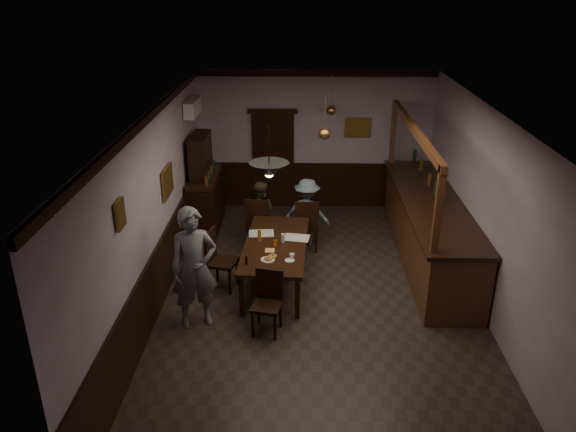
{
  "coord_description": "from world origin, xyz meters",
  "views": [
    {
      "loc": [
        -0.31,
        -7.72,
        4.79
      ],
      "look_at": [
        -0.5,
        0.7,
        1.15
      ],
      "focal_mm": 35.0,
      "sensor_mm": 36.0,
      "label": 1
    }
  ],
  "objects_px": {
    "person_seated_right": "(307,212)",
    "soda_can": "(276,243)",
    "pendant_brass_mid": "(325,134)",
    "sideboard": "(205,193)",
    "dining_table": "(276,247)",
    "pendant_iron": "(269,170)",
    "person_standing": "(194,268)",
    "pendant_brass_far": "(331,110)",
    "chair_far_right": "(307,223)",
    "chair_near": "(268,299)",
    "chair_side": "(218,257)",
    "chair_far_left": "(258,221)",
    "bar_counter": "(429,228)",
    "person_seated_left": "(260,213)",
    "coffee_cup": "(292,256)"
  },
  "relations": [
    {
      "from": "chair_far_right",
      "to": "pendant_brass_mid",
      "type": "distance_m",
      "value": 1.76
    },
    {
      "from": "chair_far_right",
      "to": "bar_counter",
      "type": "distance_m",
      "value": 2.2
    },
    {
      "from": "dining_table",
      "to": "chair_far_right",
      "type": "relative_size",
      "value": 2.19
    },
    {
      "from": "chair_far_right",
      "to": "coffee_cup",
      "type": "bearing_deg",
      "value": 80.72
    },
    {
      "from": "person_seated_right",
      "to": "pendant_brass_mid",
      "type": "height_order",
      "value": "pendant_brass_mid"
    },
    {
      "from": "chair_far_right",
      "to": "person_seated_left",
      "type": "bearing_deg",
      "value": -21.88
    },
    {
      "from": "pendant_brass_mid",
      "to": "person_seated_right",
      "type": "bearing_deg",
      "value": 121.95
    },
    {
      "from": "person_standing",
      "to": "chair_near",
      "type": "bearing_deg",
      "value": -25.92
    },
    {
      "from": "sideboard",
      "to": "pendant_iron",
      "type": "distance_m",
      "value": 3.65
    },
    {
      "from": "person_seated_left",
      "to": "coffee_cup",
      "type": "distance_m",
      "value": 2.21
    },
    {
      "from": "sideboard",
      "to": "chair_side",
      "type": "bearing_deg",
      "value": -76.23
    },
    {
      "from": "person_seated_left",
      "to": "person_standing",
      "type": "bearing_deg",
      "value": 90.87
    },
    {
      "from": "sideboard",
      "to": "soda_can",
      "type": "bearing_deg",
      "value": -56.78
    },
    {
      "from": "person_seated_left",
      "to": "bar_counter",
      "type": "distance_m",
      "value": 3.13
    },
    {
      "from": "soda_can",
      "to": "sideboard",
      "type": "relative_size",
      "value": 0.06
    },
    {
      "from": "sideboard",
      "to": "pendant_brass_mid",
      "type": "xyz_separation_m",
      "value": [
        2.31,
        -1.1,
        1.51
      ]
    },
    {
      "from": "person_seated_left",
      "to": "sideboard",
      "type": "height_order",
      "value": "sideboard"
    },
    {
      "from": "person_seated_right",
      "to": "soda_can",
      "type": "height_order",
      "value": "person_seated_right"
    },
    {
      "from": "chair_far_left",
      "to": "person_seated_right",
      "type": "distance_m",
      "value": 0.95
    },
    {
      "from": "person_seated_left",
      "to": "sideboard",
      "type": "distance_m",
      "value": 1.3
    },
    {
      "from": "chair_far_left",
      "to": "chair_side",
      "type": "xyz_separation_m",
      "value": [
        -0.56,
        -1.42,
        -0.02
      ]
    },
    {
      "from": "dining_table",
      "to": "soda_can",
      "type": "height_order",
      "value": "soda_can"
    },
    {
      "from": "person_seated_right",
      "to": "sideboard",
      "type": "distance_m",
      "value": 2.15
    },
    {
      "from": "bar_counter",
      "to": "pendant_brass_mid",
      "type": "height_order",
      "value": "pendant_brass_mid"
    },
    {
      "from": "pendant_brass_mid",
      "to": "pendant_iron",
      "type": "bearing_deg",
      "value": -114.06
    },
    {
      "from": "chair_far_left",
      "to": "soda_can",
      "type": "relative_size",
      "value": 8.7
    },
    {
      "from": "chair_near",
      "to": "pendant_brass_mid",
      "type": "xyz_separation_m",
      "value": [
        0.86,
        2.41,
        1.78
      ]
    },
    {
      "from": "chair_side",
      "to": "pendant_brass_far",
      "type": "distance_m",
      "value": 3.98
    },
    {
      "from": "chair_near",
      "to": "person_standing",
      "type": "relative_size",
      "value": 0.51
    },
    {
      "from": "chair_side",
      "to": "coffee_cup",
      "type": "relative_size",
      "value": 12.65
    },
    {
      "from": "person_standing",
      "to": "bar_counter",
      "type": "bearing_deg",
      "value": 10.02
    },
    {
      "from": "person_seated_left",
      "to": "bar_counter",
      "type": "relative_size",
      "value": 0.28
    },
    {
      "from": "soda_can",
      "to": "pendant_brass_mid",
      "type": "relative_size",
      "value": 0.15
    },
    {
      "from": "chair_near",
      "to": "bar_counter",
      "type": "relative_size",
      "value": 0.21
    },
    {
      "from": "bar_counter",
      "to": "person_standing",
      "type": "bearing_deg",
      "value": -150.93
    },
    {
      "from": "dining_table",
      "to": "bar_counter",
      "type": "height_order",
      "value": "bar_counter"
    },
    {
      "from": "soda_can",
      "to": "pendant_brass_far",
      "type": "distance_m",
      "value": 3.49
    },
    {
      "from": "dining_table",
      "to": "pendant_iron",
      "type": "xyz_separation_m",
      "value": [
        -0.04,
        -0.8,
        1.59
      ]
    },
    {
      "from": "person_standing",
      "to": "sideboard",
      "type": "height_order",
      "value": "sideboard"
    },
    {
      "from": "chair_far_right",
      "to": "chair_side",
      "type": "distance_m",
      "value": 2.01
    },
    {
      "from": "soda_can",
      "to": "dining_table",
      "type": "bearing_deg",
      "value": 93.38
    },
    {
      "from": "person_seated_left",
      "to": "bar_counter",
      "type": "xyz_separation_m",
      "value": [
        3.06,
        -0.65,
        0.0
      ]
    },
    {
      "from": "soda_can",
      "to": "chair_near",
      "type": "bearing_deg",
      "value": -93.0
    },
    {
      "from": "chair_far_right",
      "to": "pendant_brass_far",
      "type": "distance_m",
      "value": 2.43
    },
    {
      "from": "coffee_cup",
      "to": "pendant_iron",
      "type": "distance_m",
      "value": 1.53
    },
    {
      "from": "dining_table",
      "to": "sideboard",
      "type": "xyz_separation_m",
      "value": [
        -1.51,
        2.19,
        0.1
      ]
    },
    {
      "from": "chair_near",
      "to": "pendant_brass_far",
      "type": "bearing_deg",
      "value": 87.78
    },
    {
      "from": "person_standing",
      "to": "person_seated_right",
      "type": "height_order",
      "value": "person_standing"
    },
    {
      "from": "person_seated_left",
      "to": "pendant_iron",
      "type": "distance_m",
      "value": 2.91
    },
    {
      "from": "person_standing",
      "to": "pendant_brass_far",
      "type": "xyz_separation_m",
      "value": [
        2.11,
        4.06,
        1.37
      ]
    }
  ]
}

